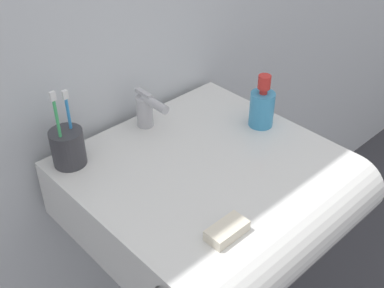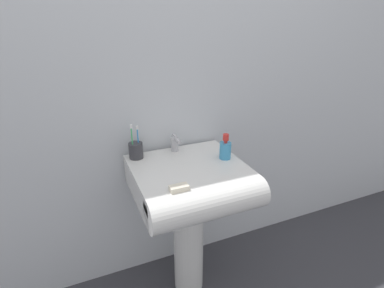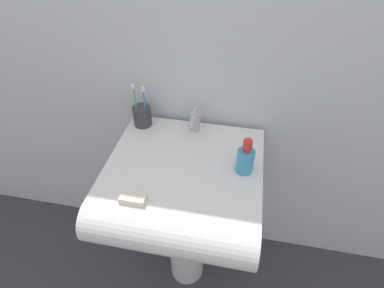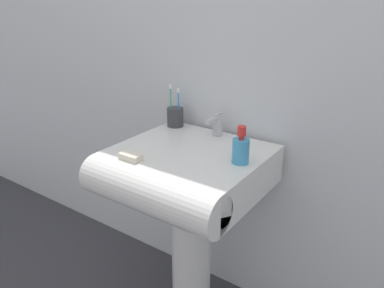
{
  "view_description": "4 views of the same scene",
  "coord_description": "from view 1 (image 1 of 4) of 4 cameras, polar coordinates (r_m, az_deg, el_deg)",
  "views": [
    {
      "loc": [
        -0.63,
        -0.64,
        1.53
      ],
      "look_at": [
        -0.03,
        -0.01,
        0.91
      ],
      "focal_mm": 45.0,
      "sensor_mm": 36.0,
      "label": 1
    },
    {
      "loc": [
        -0.53,
        -1.29,
        1.56
      ],
      "look_at": [
        0.03,
        0.02,
        0.95
      ],
      "focal_mm": 28.0,
      "sensor_mm": 36.0,
      "label": 2
    },
    {
      "loc": [
        0.18,
        -0.78,
        1.63
      ],
      "look_at": [
        0.02,
        0.03,
        0.91
      ],
      "focal_mm": 28.0,
      "sensor_mm": 36.0,
      "label": 3
    },
    {
      "loc": [
        0.79,
        -1.13,
        1.41
      ],
      "look_at": [
        0.0,
        0.0,
        0.86
      ],
      "focal_mm": 35.0,
      "sensor_mm": 36.0,
      "label": 4
    }
  ],
  "objects": [
    {
      "name": "faucet",
      "position": [
        1.22,
        -5.41,
        4.11
      ],
      "size": [
        0.04,
        0.11,
        0.1
      ],
      "color": "#B7B7BC",
      "rests_on": "sink_basin"
    },
    {
      "name": "sink_basin",
      "position": [
        1.15,
        2.95,
        -6.25
      ],
      "size": [
        0.58,
        0.58,
        0.16
      ],
      "color": "white",
      "rests_on": "sink_pedestal"
    },
    {
      "name": "soap_bottle",
      "position": [
        1.24,
        8.32,
        4.38
      ],
      "size": [
        0.06,
        0.06,
        0.14
      ],
      "color": "#3F99CC",
      "rests_on": "sink_basin"
    },
    {
      "name": "toothbrush_cup",
      "position": [
        1.13,
        -14.5,
        -0.31
      ],
      "size": [
        0.08,
        0.08,
        0.2
      ],
      "color": "#38383D",
      "rests_on": "sink_basin"
    },
    {
      "name": "bar_soap",
      "position": [
        0.94,
        4.17,
        -10.2
      ],
      "size": [
        0.09,
        0.04,
        0.02
      ],
      "primitive_type": "cube",
      "color": "silver",
      "rests_on": "sink_basin"
    }
  ]
}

